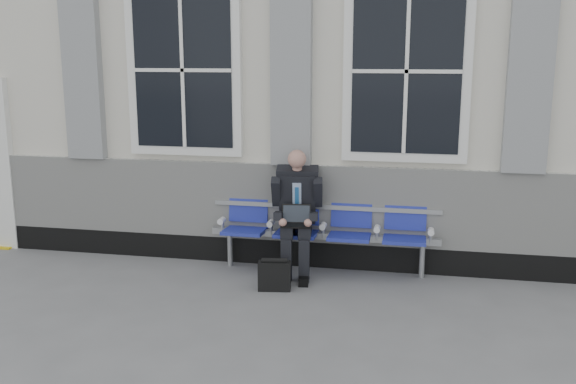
# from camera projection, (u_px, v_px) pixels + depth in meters

# --- Properties ---
(ground) EXTENTS (70.00, 70.00, 0.00)m
(ground) POSITION_uv_depth(u_px,v_px,m) (356.00, 320.00, 5.98)
(ground) COLOR slate
(ground) RESTS_ON ground
(station_building) EXTENTS (14.40, 4.40, 4.49)m
(station_building) POSITION_uv_depth(u_px,v_px,m) (382.00, 69.00, 8.84)
(station_building) COLOR beige
(station_building) RESTS_ON ground
(bench) EXTENTS (2.60, 0.47, 0.91)m
(bench) POSITION_uv_depth(u_px,v_px,m) (324.00, 224.00, 7.22)
(bench) COLOR #9EA0A3
(bench) RESTS_ON ground
(businessman) EXTENTS (0.59, 0.79, 1.41)m
(businessman) POSITION_uv_depth(u_px,v_px,m) (297.00, 207.00, 7.11)
(businessman) COLOR black
(businessman) RESTS_ON ground
(briefcase) EXTENTS (0.36, 0.19, 0.35)m
(briefcase) POSITION_uv_depth(u_px,v_px,m) (274.00, 275.00, 6.71)
(briefcase) COLOR black
(briefcase) RESTS_ON ground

